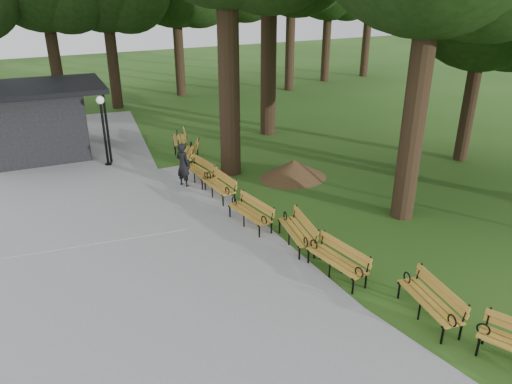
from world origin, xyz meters
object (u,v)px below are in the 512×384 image
lamp_post (102,116)px  bench_6 (218,186)px  bench_5 (250,213)px  bench_9 (179,140)px  bench_4 (296,231)px  bench_7 (199,172)px  kiosk (37,122)px  bench_2 (429,301)px  bench_3 (336,261)px  person (183,165)px  dirt_mound (294,169)px  bench_8 (189,153)px

lamp_post → bench_6: size_ratio=1.52×
bench_5 → bench_9: same height
bench_4 → bench_9: same height
bench_5 → bench_7: bearing=173.8°
kiosk → bench_6: bearing=-53.4°
bench_2 → bench_3: size_ratio=1.00×
kiosk → bench_9: (5.57, -2.04, -1.12)m
lamp_post → bench_5: bearing=-72.2°
bench_7 → bench_9: bearing=163.9°
person → bench_3: person is taller
kiosk → dirt_mound: bearing=-37.8°
bench_4 → bench_8: 7.99m
bench_3 → bench_6: size_ratio=1.00×
bench_5 → kiosk: bearing=-160.5°
lamp_post → bench_4: (3.04, -9.37, -1.66)m
lamp_post → dirt_mound: size_ratio=1.28×
kiosk → lamp_post: size_ratio=1.72×
bench_4 → bench_7: same height
bench_7 → person: bearing=-90.0°
dirt_mound → kiosk: bearing=137.0°
kiosk → bench_8: 6.70m
lamp_post → bench_8: lamp_post is taller
bench_4 → bench_6: bearing=-160.2°
lamp_post → bench_3: size_ratio=1.52×
bench_4 → bench_5: same height
bench_2 → bench_8: size_ratio=1.00×
bench_4 → bench_5: bearing=-148.1°
kiosk → bench_6: kiosk is taller
bench_3 → bench_9: bearing=173.5°
bench_7 → bench_3: bearing=-1.6°
bench_4 → lamp_post: bearing=-148.7°
lamp_post → bench_6: 6.01m
kiosk → bench_7: bearing=-47.3°
bench_4 → bench_7: size_ratio=1.00×
person → bench_8: (1.15, 2.27, -0.40)m
bench_5 → lamp_post: bearing=-167.1°
bench_7 → bench_5: bearing=-6.4°
dirt_mound → bench_3: size_ratio=1.19×
bench_3 → bench_4: bearing=174.9°
kiosk → bench_9: kiosk is taller
lamp_post → bench_7: bearing=-54.5°
lamp_post → bench_9: size_ratio=1.52×
dirt_mound → bench_7: bearing=158.0°
kiosk → bench_3: kiosk is taller
bench_3 → bench_7: 7.61m
dirt_mound → bench_7: bench_7 is taller
bench_2 → bench_8: bearing=-163.5°
bench_7 → bench_8: 2.27m
bench_4 → bench_9: bearing=-168.6°
bench_5 → bench_6: size_ratio=1.00×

